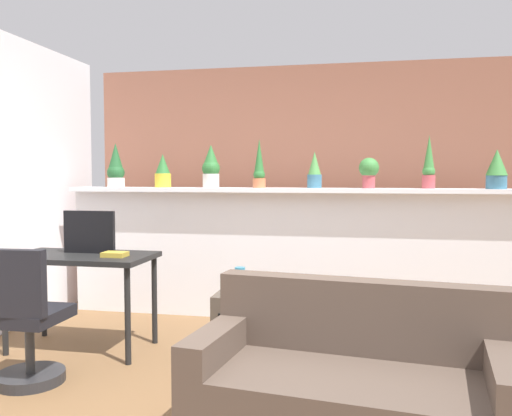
% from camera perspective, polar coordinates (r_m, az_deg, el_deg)
% --- Properties ---
extents(ground_plane, '(12.00, 12.00, 0.00)m').
position_cam_1_polar(ground_plane, '(3.32, -1.41, -20.76)').
color(ground_plane, brown).
extents(divider_wall, '(4.33, 0.16, 1.21)m').
position_cam_1_polar(divider_wall, '(5.05, 3.65, -5.16)').
color(divider_wall, white).
rests_on(divider_wall, ground).
extents(plant_shelf, '(4.33, 0.33, 0.04)m').
position_cam_1_polar(plant_shelf, '(4.96, 3.61, 1.93)').
color(plant_shelf, white).
rests_on(plant_shelf, divider_wall).
extents(brick_wall_behind, '(4.33, 0.10, 2.50)m').
position_cam_1_polar(brick_wall_behind, '(5.59, 4.51, 2.32)').
color(brick_wall_behind, '#935B47').
rests_on(brick_wall_behind, ground).
extents(potted_plant_0, '(0.17, 0.17, 0.44)m').
position_cam_1_polar(potted_plant_0, '(5.48, -14.83, 4.19)').
color(potted_plant_0, silver).
rests_on(potted_plant_0, plant_shelf).
extents(potted_plant_1, '(0.16, 0.16, 0.33)m').
position_cam_1_polar(potted_plant_1, '(5.30, -9.98, 3.86)').
color(potted_plant_1, gold).
rests_on(potted_plant_1, plant_shelf).
extents(potted_plant_2, '(0.17, 0.17, 0.41)m').
position_cam_1_polar(potted_plant_2, '(5.12, -4.86, 4.39)').
color(potted_plant_2, silver).
rests_on(potted_plant_2, plant_shelf).
extents(potted_plant_3, '(0.12, 0.12, 0.46)m').
position_cam_1_polar(potted_plant_3, '(5.00, 0.34, 4.41)').
color(potted_plant_3, '#C66B42').
rests_on(potted_plant_3, plant_shelf).
extents(potted_plant_4, '(0.13, 0.13, 0.34)m').
position_cam_1_polar(potted_plant_4, '(4.96, 6.30, 3.99)').
color(potted_plant_4, '#386B84').
rests_on(potted_plant_4, plant_shelf).
extents(potted_plant_5, '(0.18, 0.18, 0.28)m').
position_cam_1_polar(potted_plant_5, '(4.90, 12.03, 3.95)').
color(potted_plant_5, '#B7474C').
rests_on(potted_plant_5, plant_shelf).
extents(potted_plant_6, '(0.12, 0.12, 0.47)m').
position_cam_1_polar(potted_plant_6, '(4.98, 18.07, 4.40)').
color(potted_plant_6, '#B7474C').
rests_on(potted_plant_6, plant_shelf).
extents(potted_plant_7, '(0.18, 0.18, 0.34)m').
position_cam_1_polar(potted_plant_7, '(5.00, 24.43, 3.87)').
color(potted_plant_7, '#386B84').
rests_on(potted_plant_7, plant_shelf).
extents(desk, '(1.10, 0.60, 0.75)m').
position_cam_1_polar(desk, '(4.38, -18.24, -5.84)').
color(desk, black).
rests_on(desk, ground).
extents(tv_monitor, '(0.42, 0.04, 0.34)m').
position_cam_1_polar(tv_monitor, '(4.40, -17.47, -2.47)').
color(tv_monitor, black).
rests_on(tv_monitor, desk).
extents(office_chair, '(0.45, 0.46, 0.91)m').
position_cam_1_polar(office_chair, '(3.81, -23.62, -11.62)').
color(office_chair, '#262628').
rests_on(office_chair, ground).
extents(side_cube_shelf, '(0.40, 0.41, 0.50)m').
position_cam_1_polar(side_cube_shelf, '(4.02, -1.34, -12.58)').
color(side_cube_shelf, '#4C4238').
rests_on(side_cube_shelf, ground).
extents(vase_on_shelf, '(0.08, 0.08, 0.19)m').
position_cam_1_polar(vase_on_shelf, '(3.91, -1.74, -7.78)').
color(vase_on_shelf, teal).
rests_on(vase_on_shelf, side_cube_shelf).
extents(book_on_desk, '(0.18, 0.13, 0.04)m').
position_cam_1_polar(book_on_desk, '(4.17, -14.91, -4.83)').
color(book_on_desk, gold).
rests_on(book_on_desk, desk).
extents(couch, '(1.64, 0.95, 0.80)m').
position_cam_1_polar(couch, '(2.85, 10.17, -18.78)').
color(couch, brown).
rests_on(couch, ground).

